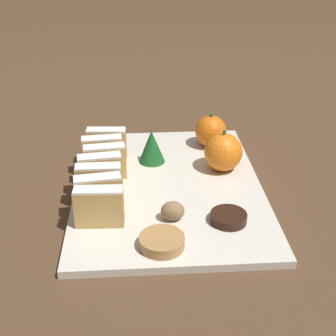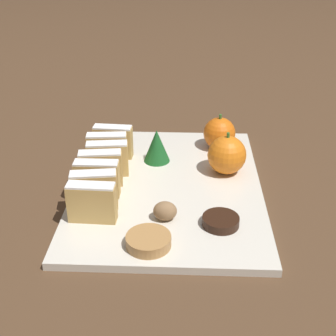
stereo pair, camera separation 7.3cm
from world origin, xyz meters
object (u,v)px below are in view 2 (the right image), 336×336
object	(u,v)px
orange_near	(219,133)
orange_far	(227,155)
walnut	(164,211)
chocolate_cookie	(221,221)

from	to	relation	value
orange_near	orange_far	xyz separation A→B (m)	(0.01, -0.10, 0.00)
orange_near	walnut	bearing A→B (deg)	-110.82
walnut	orange_near	bearing A→B (deg)	69.18
orange_far	walnut	distance (m)	0.18
chocolate_cookie	walnut	bearing A→B (deg)	172.04
orange_near	walnut	xyz separation A→B (m)	(-0.09, -0.24, -0.02)
orange_far	walnut	bearing A→B (deg)	-124.12
orange_near	orange_far	world-z (taller)	orange_far
walnut	chocolate_cookie	distance (m)	0.08
walnut	chocolate_cookie	xyz separation A→B (m)	(0.08, -0.01, -0.01)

